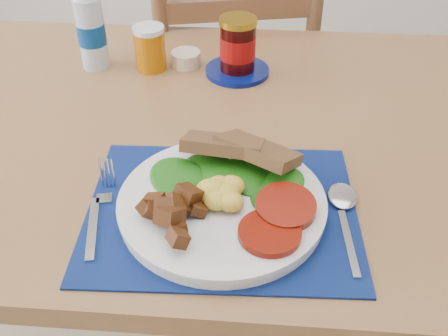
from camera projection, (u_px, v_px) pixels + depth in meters
name	position (u px, v px, depth m)	size (l,w,h in m)	color
table	(237.00, 158.00, 1.06)	(1.40, 0.90, 0.75)	brown
chair_far	(231.00, 48.00, 1.56)	(0.55, 0.53, 1.26)	#54331E
placemat	(222.00, 210.00, 0.81)	(0.42, 0.33, 0.00)	black
breakfast_plate	(218.00, 200.00, 0.80)	(0.32, 0.32, 0.08)	silver
fork	(100.00, 209.00, 0.81)	(0.04, 0.19, 0.00)	#B2B5BA
spoon	(344.00, 210.00, 0.81)	(0.05, 0.20, 0.01)	#B2B5BA
water_bottle	(90.00, 28.00, 1.14)	(0.06, 0.06, 0.21)	#ADBFCC
juice_glass	(150.00, 49.00, 1.16)	(0.07, 0.07, 0.09)	#B25B04
ramekin	(186.00, 59.00, 1.19)	(0.07, 0.07, 0.03)	beige
jam_on_saucer	(238.00, 50.00, 1.14)	(0.14, 0.14, 0.13)	#05115B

